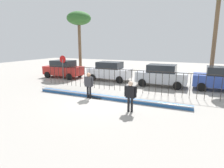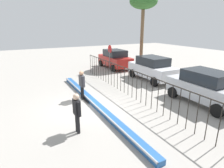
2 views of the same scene
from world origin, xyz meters
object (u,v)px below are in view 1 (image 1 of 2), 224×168
(camera_operator, at_px, (130,94))
(parked_car_blue, at_px, (223,79))
(skateboard, at_px, (96,98))
(parked_car_silver, at_px, (161,75))
(palm_tree_short, at_px, (79,20))
(skateboarder, at_px, (89,83))
(parked_car_red, at_px, (63,69))
(stop_sign, at_px, (63,64))
(parked_car_white, at_px, (110,71))

(camera_operator, distance_m, parked_car_blue, 9.13)
(skateboard, distance_m, parked_car_blue, 10.16)
(parked_car_silver, xyz_separation_m, parked_car_blue, (4.71, 0.25, 0.00))
(palm_tree_short, bearing_deg, camera_operator, -45.96)
(parked_car_blue, bearing_deg, camera_operator, -123.04)
(parked_car_blue, bearing_deg, palm_tree_short, 169.56)
(skateboarder, bearing_deg, palm_tree_short, 137.35)
(skateboard, xyz_separation_m, palm_tree_short, (-7.24, 9.12, 6.40))
(skateboarder, bearing_deg, parked_car_red, 150.06)
(parked_car_red, distance_m, parked_car_silver, 10.65)
(camera_operator, distance_m, stop_sign, 11.45)
(parked_car_red, bearing_deg, skateboarder, -39.86)
(stop_sign, bearing_deg, palm_tree_short, 99.36)
(skateboarder, bearing_deg, camera_operator, -10.98)
(parked_car_silver, relative_size, parked_car_blue, 1.00)
(parked_car_red, distance_m, parked_car_blue, 15.36)
(parked_car_red, height_order, parked_car_silver, same)
(parked_car_white, bearing_deg, skateboard, -76.45)
(parked_car_red, relative_size, parked_car_blue, 1.00)
(parked_car_white, bearing_deg, camera_operator, -61.11)
(parked_car_white, xyz_separation_m, parked_car_blue, (9.96, -0.24, 0.00))
(parked_car_silver, bearing_deg, skateboard, -123.55)
(parked_car_red, relative_size, stop_sign, 1.72)
(parked_car_white, height_order, stop_sign, stop_sign)
(parked_car_red, bearing_deg, parked_car_silver, 1.21)
(skateboard, relative_size, stop_sign, 0.32)
(stop_sign, bearing_deg, parked_car_blue, 5.03)
(parked_car_silver, bearing_deg, parked_car_red, 176.28)
(skateboard, relative_size, palm_tree_short, 0.11)
(camera_operator, bearing_deg, parked_car_red, -37.76)
(skateboarder, height_order, parked_car_silver, parked_car_silver)
(skateboard, bearing_deg, parked_car_blue, 31.32)
(parked_car_white, height_order, palm_tree_short, palm_tree_short)
(palm_tree_short, bearing_deg, parked_car_silver, -16.99)
(palm_tree_short, bearing_deg, skateboarder, -53.58)
(palm_tree_short, bearing_deg, skateboard, -51.53)
(skateboarder, height_order, parked_car_white, parked_car_white)
(parked_car_red, height_order, parked_car_white, same)
(camera_operator, bearing_deg, parked_car_blue, -126.02)
(skateboarder, xyz_separation_m, palm_tree_short, (-6.79, 9.20, 5.40))
(parked_car_silver, distance_m, palm_tree_short, 12.36)
(skateboard, distance_m, stop_sign, 8.29)
(camera_operator, relative_size, parked_car_red, 0.40)
(parked_car_blue, height_order, stop_sign, stop_sign)
(stop_sign, xyz_separation_m, palm_tree_short, (-0.70, 4.27, 4.85))
(palm_tree_short, bearing_deg, parked_car_blue, -11.04)
(skateboarder, relative_size, stop_sign, 0.71)
(parked_car_white, bearing_deg, parked_car_red, -177.49)
(parked_car_red, height_order, palm_tree_short, palm_tree_short)
(skateboarder, xyz_separation_m, skateboard, (0.46, 0.08, -1.00))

